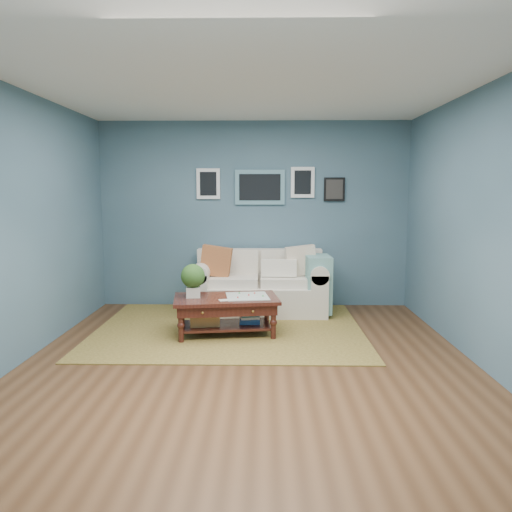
{
  "coord_description": "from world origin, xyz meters",
  "views": [
    {
      "loc": [
        0.16,
        -4.83,
        1.7
      ],
      "look_at": [
        0.06,
        1.0,
        0.93
      ],
      "focal_mm": 35.0,
      "sensor_mm": 36.0,
      "label": 1
    }
  ],
  "objects": [
    {
      "name": "loveseat",
      "position": [
        0.17,
        2.03,
        0.39
      ],
      "size": [
        1.88,
        0.86,
        0.97
      ],
      "color": "silver",
      "rests_on": "ground"
    },
    {
      "name": "coffee_table",
      "position": [
        -0.36,
        0.92,
        0.38
      ],
      "size": [
        1.3,
        0.87,
        0.85
      ],
      "rotation": [
        0.0,
        0.0,
        0.14
      ],
      "color": "black",
      "rests_on": "ground"
    },
    {
      "name": "area_rug",
      "position": [
        -0.28,
        1.15,
        0.01
      ],
      "size": [
        3.24,
        2.59,
        0.01
      ],
      "primitive_type": "cube",
      "color": "brown",
      "rests_on": "ground"
    },
    {
      "name": "room_shell",
      "position": [
        0.0,
        0.06,
        1.36
      ],
      "size": [
        5.0,
        5.02,
        2.7
      ],
      "color": "brown",
      "rests_on": "ground"
    }
  ]
}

